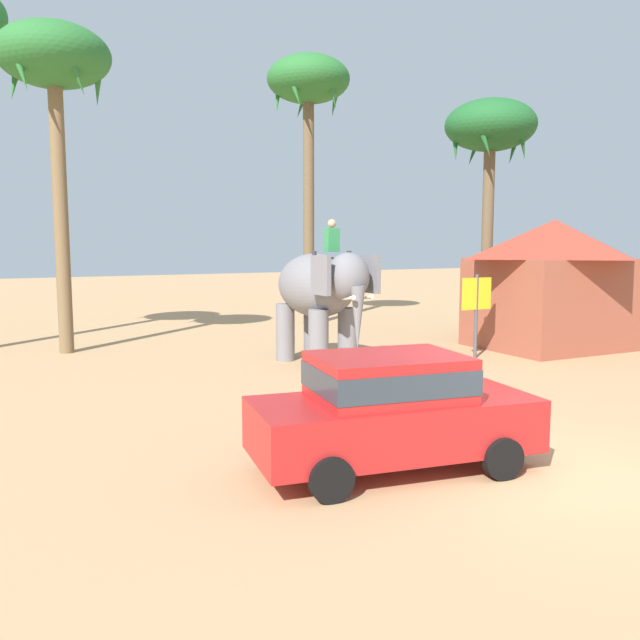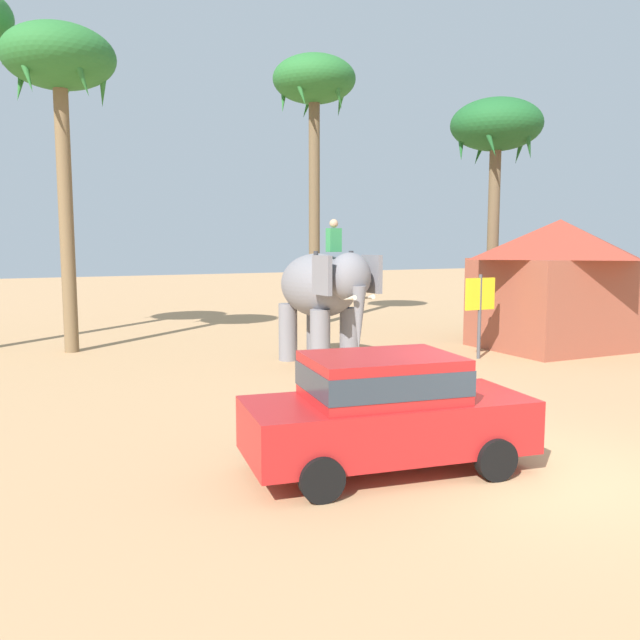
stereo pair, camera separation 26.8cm
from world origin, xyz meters
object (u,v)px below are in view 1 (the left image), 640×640
Objects in this scene: palm_tree_near_hut at (308,90)px; elephant_with_mahout at (320,292)px; palm_tree_left_of_road at (490,132)px; signboard_yellow at (476,299)px; car_sedan_foreground at (392,408)px; palm_tree_far_back at (54,68)px; roadside_hut at (553,280)px.

elephant_with_mahout is at bearing -115.31° from palm_tree_near_hut.
elephant_with_mahout is at bearing -161.52° from palm_tree_left_of_road.
car_sedan_foreground is at bearing -138.29° from signboard_yellow.
elephant_with_mahout reaches higher than signboard_yellow.
palm_tree_far_back reaches higher than roadside_hut.
palm_tree_left_of_road is 1.62× the size of roadside_hut.
palm_tree_left_of_road is at bearing -10.80° from palm_tree_far_back.
palm_tree_near_hut is at bearing 115.68° from roadside_hut.
car_sedan_foreground is 15.29m from palm_tree_far_back.
signboard_yellow is at bearing 41.71° from car_sedan_foreground.
signboard_yellow reaches higher than car_sedan_foreground.
signboard_yellow is (7.42, 6.62, 0.76)m from car_sedan_foreground.
palm_tree_left_of_road is at bearing 42.88° from car_sedan_foreground.
signboard_yellow is at bearing -32.61° from palm_tree_far_back.
elephant_with_mahout is 7.93m from roadside_hut.
palm_tree_left_of_road is 6.12m from roadside_hut.
palm_tree_far_back is 3.96× the size of signboard_yellow.
car_sedan_foreground is 18.86m from palm_tree_near_hut.
roadside_hut is at bearing -64.32° from palm_tree_near_hut.
palm_tree_near_hut reaches higher than palm_tree_far_back.
elephant_with_mahout is 11.30m from palm_tree_near_hut.
palm_tree_far_back is 1.86× the size of roadside_hut.
elephant_with_mahout is 1.62× the size of signboard_yellow.
signboard_yellow is at bearing -134.97° from palm_tree_left_of_road.
car_sedan_foreground is 16.58m from palm_tree_left_of_road.
car_sedan_foreground is at bearing -78.12° from palm_tree_far_back.
palm_tree_near_hut is 11.85m from roadside_hut.
palm_tree_left_of_road is 3.46× the size of signboard_yellow.
signboard_yellow is (-3.84, -3.84, -5.46)m from palm_tree_left_of_road.
palm_tree_near_hut is at bearing 14.70° from palm_tree_far_back.
palm_tree_near_hut reaches higher than elephant_with_mahout.
palm_tree_near_hut is 4.35× the size of signboard_yellow.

